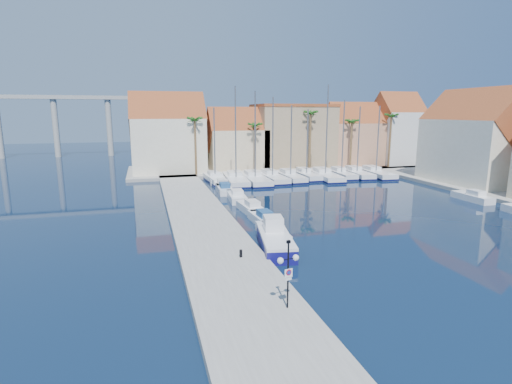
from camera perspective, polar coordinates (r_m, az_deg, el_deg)
ground at (r=28.86m, az=14.87°, el=-10.48°), size 260.00×260.00×0.00m
quay_west at (r=38.19m, az=-7.57°, el=-4.40°), size 6.00×77.00×0.50m
shore_north at (r=75.59m, az=3.04°, el=3.49°), size 54.00×16.00×0.50m
lamp_post at (r=20.76m, az=4.62°, el=-10.20°), size 1.24×0.53×3.70m
bollard at (r=28.45m, az=-2.18°, el=-8.76°), size 0.21×0.21×0.54m
fishing_boat at (r=31.39m, az=2.76°, el=-6.80°), size 3.33×6.96×2.34m
motorboat_west_0 at (r=34.21m, az=2.43°, el=-5.73°), size 1.73×5.30×1.40m
motorboat_west_1 at (r=38.46m, az=1.01°, el=-3.79°), size 1.87×5.13×1.40m
motorboat_west_2 at (r=42.70m, az=-0.71°, el=-2.26°), size 2.08×5.47×1.40m
motorboat_west_3 at (r=48.62m, az=-2.80°, el=-0.59°), size 2.30×5.90×1.40m
motorboat_west_4 at (r=53.41m, az=-4.54°, el=0.47°), size 2.13×5.66×1.40m
motorboat_west_5 at (r=56.82m, az=-4.99°, el=1.11°), size 2.07×5.32×1.40m
motorboat_west_6 at (r=62.30m, az=-5.69°, el=2.00°), size 2.92×7.61×1.40m
motorboat_east_1 at (r=54.91m, az=28.56°, el=-0.59°), size 1.72×5.32×1.40m
sailboat_0 at (r=61.30m, az=-5.94°, el=1.93°), size 2.61×8.20×11.22m
sailboat_1 at (r=60.68m, az=-2.95°, el=1.88°), size 3.80×11.20×14.25m
sailboat_2 at (r=61.19m, az=-0.26°, el=1.96°), size 3.49×11.67×13.60m
sailboat_3 at (r=62.66m, az=2.19°, el=2.17°), size 2.93×10.47×12.81m
sailboat_4 at (r=63.49m, az=4.78°, el=2.26°), size 2.61×9.54×11.59m
sailboat_5 at (r=65.34m, az=7.04°, el=2.47°), size 2.41×9.07×11.00m
sailboat_6 at (r=65.48m, az=9.67°, el=2.43°), size 3.89×11.47×14.72m
sailboat_7 at (r=67.33m, az=11.94°, el=2.60°), size 2.67×8.80×12.43m
sailboat_8 at (r=68.68m, az=14.02°, el=2.64°), size 3.30×9.96×11.45m
sailboat_9 at (r=69.85m, az=16.53°, el=2.65°), size 3.64×10.86×11.59m
building_0 at (r=70.17m, az=-12.46°, el=7.78°), size 12.30×9.00×13.50m
building_1 at (r=71.94m, az=-2.76°, el=7.13°), size 10.30×8.00×11.00m
building_2 at (r=76.02m, az=5.25°, el=8.05°), size 14.20×10.20×11.50m
building_3 at (r=80.21m, az=13.61°, el=7.67°), size 10.30×8.00×12.00m
building_4 at (r=84.07m, az=19.41°, el=8.25°), size 8.30×8.00×14.00m
building_6 at (r=65.83m, az=28.93°, el=6.43°), size 9.00×14.30×13.50m
palm_0 at (r=65.45m, az=-8.74°, el=9.92°), size 2.60×2.60×10.15m
palm_1 at (r=67.43m, az=-0.14°, el=9.28°), size 2.60×2.60×9.15m
palm_2 at (r=70.72m, az=7.83°, el=10.80°), size 2.60×2.60×11.15m
palm_3 at (r=74.27m, az=13.56°, el=9.53°), size 2.60×2.60×9.65m
palm_4 at (r=78.44m, az=18.78°, el=10.01°), size 2.60×2.60×10.65m
viaduct at (r=107.91m, az=-29.53°, el=9.73°), size 48.00×2.20×14.45m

